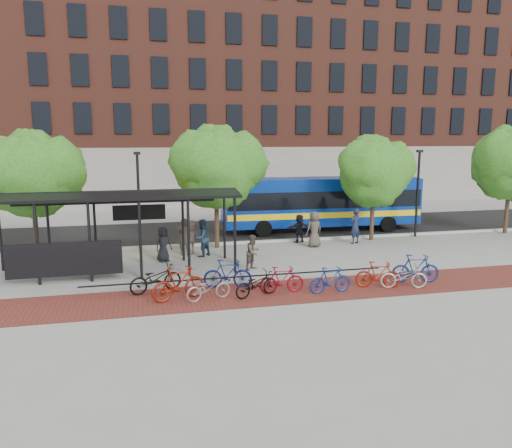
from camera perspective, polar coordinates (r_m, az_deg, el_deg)
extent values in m
plane|color=#9E9E99|center=(24.43, 3.73, -3.99)|extent=(160.00, 160.00, 0.00)
cube|color=black|center=(31.99, -0.45, -0.63)|extent=(160.00, 8.00, 0.01)
cube|color=#B7B7B2|center=(28.17, 1.36, -1.97)|extent=(160.00, 0.25, 0.12)
cube|color=maroon|center=(19.27, 2.35, -7.81)|extent=(24.00, 3.00, 0.01)
cube|color=black|center=(19.81, -2.01, -7.31)|extent=(12.00, 0.05, 0.95)
cube|color=brown|center=(51.70, 6.14, 14.46)|extent=(55.00, 14.00, 20.00)
cube|color=#7A664C|center=(63.97, -22.31, 17.43)|extent=(22.00, 22.00, 30.00)
cylinder|color=black|center=(24.64, -27.21, -1.04)|extent=(0.12, 0.12, 3.30)
cylinder|color=black|center=(21.62, -23.74, -2.18)|extent=(0.12, 0.12, 3.30)
cylinder|color=black|center=(24.23, -22.62, -0.87)|extent=(0.12, 0.12, 3.30)
cylinder|color=black|center=(21.34, -18.46, -1.99)|extent=(0.12, 0.12, 3.30)
cylinder|color=black|center=(23.98, -17.91, -0.69)|extent=(0.12, 0.12, 3.30)
cylinder|color=black|center=(21.24, -13.08, -1.79)|extent=(0.12, 0.12, 3.30)
cylinder|color=black|center=(23.89, -13.12, -0.50)|extent=(0.12, 0.12, 3.30)
cylinder|color=black|center=(21.33, -7.70, -1.57)|extent=(0.12, 0.12, 3.30)
cylinder|color=black|center=(23.97, -8.34, -0.31)|extent=(0.12, 0.12, 3.30)
cylinder|color=black|center=(21.61, -2.42, -1.34)|extent=(0.12, 0.12, 3.30)
cylinder|color=black|center=(24.22, -3.62, -0.12)|extent=(0.12, 0.12, 3.30)
cube|color=black|center=(21.54, -21.03, -3.81)|extent=(4.50, 0.08, 1.40)
cube|color=black|center=(21.63, -15.93, 3.13)|extent=(10.60, 1.65, 0.29)
cube|color=black|center=(23.02, -15.78, 3.52)|extent=(10.60, 1.65, 0.29)
cube|color=black|center=(23.76, -15.67, 2.75)|extent=(9.00, 0.10, 0.40)
cube|color=black|center=(23.87, -13.20, 1.31)|extent=(2.40, 0.12, 0.70)
cube|color=#FF7200|center=(23.95, -13.20, 1.34)|extent=(2.20, 0.02, 0.55)
cylinder|color=#382619|center=(26.86, -23.84, -0.96)|extent=(0.24, 0.24, 2.38)
sphere|color=#22671B|center=(26.52, -24.26, 4.97)|extent=(4.00, 4.00, 4.00)
sphere|color=#22671B|center=(26.52, -22.10, 5.77)|extent=(3.20, 3.20, 3.20)
sphere|color=#22671B|center=(26.36, -26.16, 5.68)|extent=(3.00, 3.00, 3.00)
sphere|color=#22671B|center=(26.84, -24.01, 6.76)|extent=(2.80, 2.80, 2.80)
cylinder|color=#382619|center=(26.67, -4.50, -0.05)|extent=(0.24, 0.24, 2.52)
sphere|color=#22671B|center=(26.32, -4.59, 6.26)|extent=(4.20, 4.20, 4.20)
sphere|color=#22671B|center=(26.68, -2.42, 6.98)|extent=(3.36, 3.36, 3.36)
sphere|color=#22671B|center=(25.89, -6.35, 7.06)|extent=(3.15, 3.15, 3.15)
sphere|color=#22671B|center=(26.69, -4.53, 8.04)|extent=(2.94, 2.94, 2.94)
cylinder|color=#382619|center=(29.41, 13.10, 0.41)|extent=(0.24, 0.24, 2.27)
sphere|color=#22671B|center=(29.10, 13.31, 5.58)|extent=(3.80, 3.80, 3.80)
sphere|color=#22671B|center=(29.69, 14.81, 6.18)|extent=(3.04, 3.04, 3.04)
sphere|color=#22671B|center=(28.47, 12.23, 6.34)|extent=(2.85, 2.85, 2.85)
sphere|color=#22671B|center=(29.45, 13.20, 7.19)|extent=(2.66, 2.66, 2.66)
cylinder|color=#382619|center=(34.33, 26.71, 1.09)|extent=(0.24, 0.24, 2.45)
sphere|color=#22671B|center=(34.05, 27.10, 6.06)|extent=(4.40, 4.40, 4.40)
sphere|color=#22671B|center=(33.24, 26.32, 6.74)|extent=(3.30, 3.30, 3.30)
sphere|color=#22671B|center=(34.39, 26.91, 7.44)|extent=(3.08, 3.08, 3.08)
cylinder|color=black|center=(26.48, -13.23, 2.36)|extent=(0.14, 0.14, 5.00)
cube|color=black|center=(26.28, -13.45, 7.88)|extent=(0.35, 0.20, 0.15)
cylinder|color=black|center=(30.92, 17.96, 3.19)|extent=(0.14, 0.14, 5.00)
cube|color=black|center=(30.75, 18.21, 7.92)|extent=(0.35, 0.20, 0.15)
cube|color=#082C93|center=(31.63, 7.42, 2.61)|extent=(12.47, 3.11, 2.84)
cube|color=black|center=(31.60, 7.43, 3.03)|extent=(12.22, 3.14, 1.03)
cube|color=yellow|center=(31.73, 7.39, 1.36)|extent=(12.35, 3.16, 0.36)
cube|color=#082C93|center=(31.49, 7.48, 5.08)|extent=(12.21, 2.83, 0.19)
cylinder|color=black|center=(29.52, 0.89, -0.56)|extent=(1.00, 0.32, 0.99)
cylinder|color=black|center=(32.11, -0.12, 0.30)|extent=(1.00, 0.32, 0.99)
cylinder|color=black|center=(32.11, 14.85, -0.03)|extent=(1.00, 0.32, 0.99)
cylinder|color=black|center=(34.51, 12.90, 0.72)|extent=(1.00, 0.32, 0.99)
imported|color=black|center=(19.50, -11.41, -6.11)|extent=(2.20, 1.41, 1.09)
imported|color=maroon|center=(18.44, -8.84, -6.73)|extent=(2.14, 1.26, 1.24)
imported|color=gray|center=(18.37, -5.46, -7.28)|extent=(1.81, 1.03, 0.90)
imported|color=navy|center=(19.69, -3.26, -5.69)|extent=(1.97, 0.89, 1.14)
imported|color=black|center=(18.64, 0.07, -6.88)|extent=(1.93, 1.22, 0.96)
imported|color=maroon|center=(19.08, 2.95, -6.37)|extent=(1.74, 0.53, 1.04)
imported|color=navy|center=(19.28, 8.47, -6.33)|extent=(1.70, 0.55, 1.01)
imported|color=maroon|center=(20.26, 13.78, -5.64)|extent=(1.84, 0.97, 1.06)
imported|color=#AEAEB1|center=(20.48, 16.54, -5.74)|extent=(1.93, 1.03, 0.96)
imported|color=navy|center=(21.36, 17.75, -4.86)|extent=(2.03, 0.92, 1.18)
imported|color=black|center=(24.11, -10.55, -2.28)|extent=(0.97, 0.84, 1.68)
imported|color=#443B36|center=(25.15, -8.20, -1.45)|extent=(0.81, 0.68, 1.90)
imported|color=#1F3649|center=(24.81, -6.20, -1.60)|extent=(1.15, 1.12, 1.87)
imported|color=brown|center=(25.32, -7.39, -1.53)|extent=(1.29, 1.02, 1.75)
imported|color=black|center=(28.14, 4.97, -0.49)|extent=(1.56, 0.88, 1.60)
imported|color=#484139|center=(26.98, 6.67, -0.60)|extent=(1.08, 0.84, 1.94)
imported|color=#1A223E|center=(28.16, 11.25, -0.25)|extent=(0.85, 0.74, 1.97)
imported|color=#50413B|center=(22.30, -0.34, -3.22)|extent=(0.98, 0.95, 1.59)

